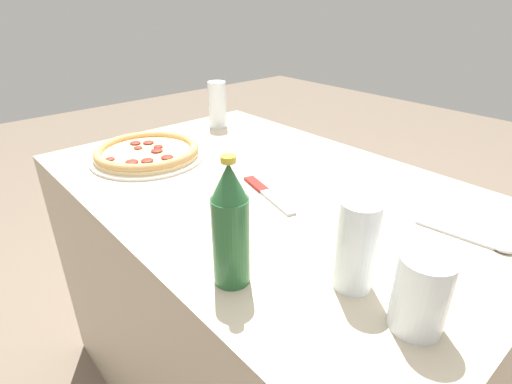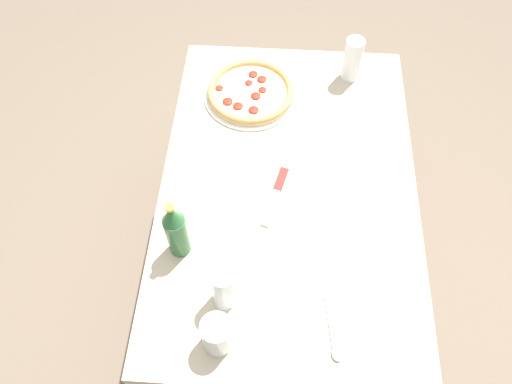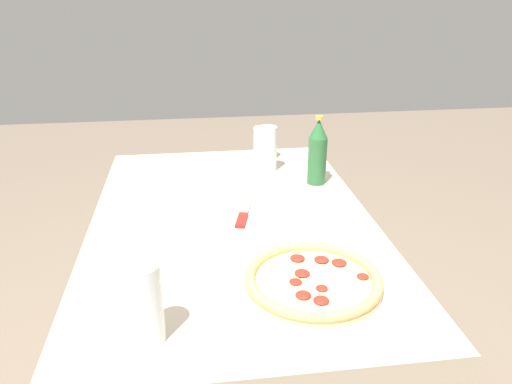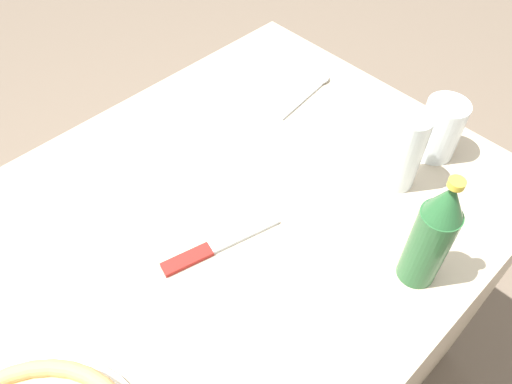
% 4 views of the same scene
% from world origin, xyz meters
% --- Properties ---
extents(table, '(1.18, 0.76, 0.77)m').
position_xyz_m(table, '(0.00, 0.00, 0.38)').
color(table, '#B7A88E').
rests_on(table, ground_plane).
extents(glass_lemonade, '(0.06, 0.06, 0.15)m').
position_xyz_m(glass_lemonade, '(-0.37, 0.15, 0.83)').
color(glass_lemonade, white).
rests_on(glass_lemonade, table).
extents(glass_water, '(0.08, 0.08, 0.12)m').
position_xyz_m(glass_water, '(-0.48, 0.16, 0.82)').
color(glass_water, white).
rests_on(glass_water, table).
extents(beer_bottle, '(0.06, 0.06, 0.22)m').
position_xyz_m(beer_bottle, '(-0.23, 0.29, 0.87)').
color(beer_bottle, '#286033').
rests_on(beer_bottle, table).
extents(knife, '(0.21, 0.07, 0.01)m').
position_xyz_m(knife, '(-0.04, 0.04, 0.77)').
color(knife, maroon).
rests_on(knife, table).
extents(spoon, '(0.18, 0.05, 0.01)m').
position_xyz_m(spoon, '(-0.45, -0.13, 0.77)').
color(spoon, silver).
rests_on(spoon, table).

